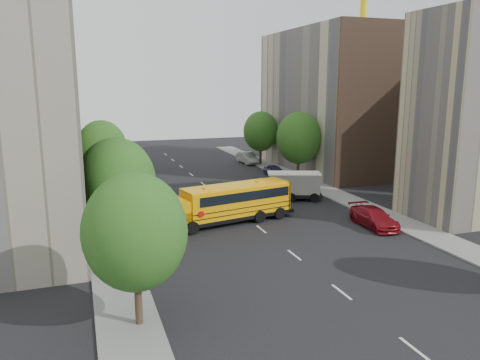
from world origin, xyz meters
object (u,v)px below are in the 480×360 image
street_tree_2 (102,149)px  school_bus (228,202)px  parked_car_5 (247,158)px  parked_car_4 (275,171)px  street_tree_4 (299,138)px  parked_car_3 (374,218)px  parked_car_0 (150,248)px  street_tree_5 (261,131)px  street_tree_0 (135,232)px  parked_car_1 (133,200)px  street_tree_1 (117,182)px  safari_truck (289,185)px  parked_car_2 (116,178)px

street_tree_2 → school_bus: (9.05, -13.50, -3.03)m
parked_car_5 → parked_car_4: bearing=-94.2°
street_tree_4 → school_bus: 19.00m
school_bus → parked_car_3: bearing=-35.8°
parked_car_0 → parked_car_4: size_ratio=1.13×
street_tree_2 → street_tree_5: (22.00, 12.00, -0.12)m
parked_car_0 → parked_car_3: parked_car_0 is taller
street_tree_5 → school_bus: (-12.95, -25.50, -2.91)m
street_tree_0 → parked_car_0: (1.79, 8.54, -3.88)m
parked_car_0 → parked_car_1: parked_car_0 is taller
school_bus → parked_car_4: (11.55, 17.15, -1.12)m
street_tree_5 → parked_car_3: 30.64m
street_tree_4 → parked_car_5: size_ratio=1.66×
street_tree_4 → street_tree_5: street_tree_4 is taller
street_tree_1 → parked_car_3: size_ratio=1.52×
parked_car_0 → parked_car_4: (18.81, 23.10, -0.08)m
parked_car_0 → parked_car_1: bearing=-96.4°
street_tree_4 → school_bus: size_ratio=0.69×
street_tree_0 → street_tree_5: (22.00, 40.00, 0.06)m
parked_car_0 → parked_car_5: bearing=-124.4°
street_tree_5 → street_tree_0: bearing=-118.8°
street_tree_2 → street_tree_5: size_ratio=1.03×
street_tree_0 → safari_truck: bearing=49.4°
street_tree_0 → safari_truck: 26.59m
school_bus → parked_car_2: 19.76m
parked_car_0 → parked_car_1: size_ratio=1.10×
street_tree_4 → street_tree_5: 12.01m
street_tree_2 → safari_truck: (17.17, -7.95, -3.39)m
school_bus → parked_car_4: 20.70m
parked_car_3 → parked_car_5: (0.80, 31.84, 0.05)m
street_tree_4 → street_tree_2: bearing=180.0°
street_tree_0 → parked_car_2: bearing=87.2°
street_tree_5 → street_tree_2: bearing=-151.4°
street_tree_5 → parked_car_2: street_tree_5 is taller
street_tree_1 → safari_truck: street_tree_1 is taller
street_tree_2 → parked_car_3: street_tree_2 is taller
street_tree_1 → parked_car_0: size_ratio=1.77×
school_bus → street_tree_2: bearing=112.1°
school_bus → street_tree_4: bearing=34.5°
street_tree_0 → street_tree_2: (0.00, 28.00, 0.19)m
street_tree_4 → parked_car_2: (-20.40, 4.77, -4.29)m
school_bus → parked_car_0: school_bus is taller
parked_car_2 → parked_car_4: 19.03m
parked_car_0 → parked_car_2: (-0.19, 24.22, 0.03)m
street_tree_2 → parked_car_4: bearing=10.0°
street_tree_2 → street_tree_4: size_ratio=0.95×
parked_car_1 → parked_car_3: parked_car_3 is taller
safari_truck → parked_car_5: safari_truck is taller
street_tree_1 → parked_car_1: size_ratio=1.94×
street_tree_2 → safari_truck: street_tree_2 is taller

